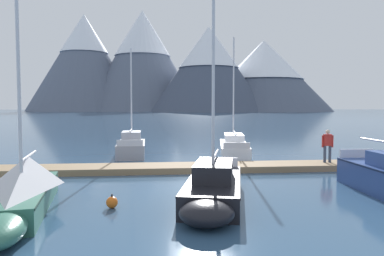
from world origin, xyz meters
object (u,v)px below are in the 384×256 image
(sailboat_mid_dock_starboard, at_px, (213,187))
(sailboat_far_berth, at_px, (233,146))
(sailboat_mid_dock_port, at_px, (132,146))
(person_on_dock, at_px, (328,144))
(sailboat_second_berth, at_px, (25,186))
(mooring_buoy_channel_marker, at_px, (112,202))

(sailboat_mid_dock_starboard, relative_size, sailboat_far_berth, 1.16)
(sailboat_mid_dock_port, xyz_separation_m, person_on_dock, (10.63, -5.90, 0.66))
(person_on_dock, bearing_deg, sailboat_mid_dock_starboard, -136.23)
(sailboat_mid_dock_port, bearing_deg, sailboat_far_berth, -1.42)
(sailboat_second_berth, distance_m, sailboat_mid_dock_starboard, 5.88)
(sailboat_far_berth, xyz_separation_m, person_on_dock, (3.89, -5.73, 0.72))
(sailboat_second_berth, bearing_deg, sailboat_mid_dock_port, 81.90)
(person_on_dock, distance_m, mooring_buoy_channel_marker, 12.08)
(sailboat_mid_dock_starboard, bearing_deg, sailboat_far_berth, 77.21)
(mooring_buoy_channel_marker, bearing_deg, sailboat_mid_dock_port, 93.35)
(sailboat_mid_dock_starboard, height_order, person_on_dock, sailboat_mid_dock_starboard)
(sailboat_far_berth, bearing_deg, sailboat_mid_dock_port, 178.58)
(sailboat_mid_dock_starboard, distance_m, sailboat_far_berth, 12.39)
(sailboat_mid_dock_port, relative_size, person_on_dock, 4.13)
(sailboat_second_berth, height_order, sailboat_mid_dock_port, sailboat_second_berth)
(sailboat_mid_dock_starboard, xyz_separation_m, sailboat_far_berth, (2.74, 12.08, 0.01))
(person_on_dock, relative_size, mooring_buoy_channel_marker, 3.78)
(sailboat_mid_dock_starboard, bearing_deg, mooring_buoy_channel_marker, -170.93)
(sailboat_mid_dock_port, height_order, sailboat_mid_dock_starboard, sailboat_mid_dock_starboard)
(sailboat_far_berth, height_order, mooring_buoy_channel_marker, sailboat_far_berth)
(sailboat_second_berth, bearing_deg, mooring_buoy_channel_marker, 3.61)
(mooring_buoy_channel_marker, bearing_deg, person_on_dock, 34.81)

